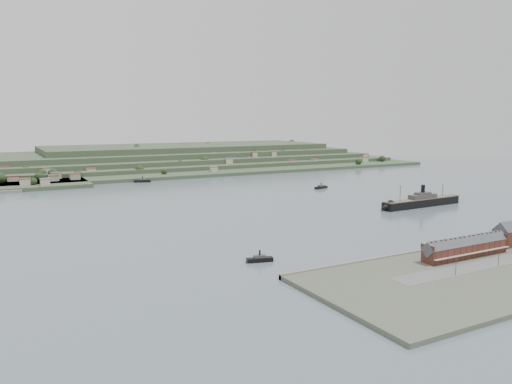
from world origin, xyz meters
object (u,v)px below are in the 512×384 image
terrace_row (466,247)px  steamship (419,202)px  tugboat (260,259)px  gabled_building (505,235)px

terrace_row → steamship: steamship is taller
tugboat → gabled_building: bearing=-18.6°
gabled_building → tugboat: bearing=161.4°
steamship → tugboat: steamship is taller
terrace_row → tugboat: bearing=152.9°
terrace_row → tugboat: (-94.24, 48.28, -5.35)m
terrace_row → tugboat: terrace_row is taller
gabled_building → steamship: (61.79, 121.22, -4.20)m
steamship → gabled_building: bearing=-117.0°
terrace_row → tugboat: 106.03m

